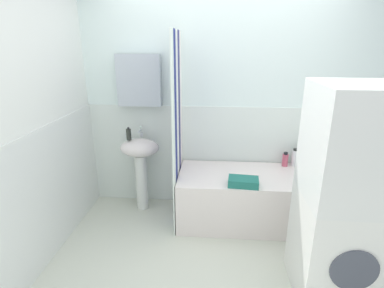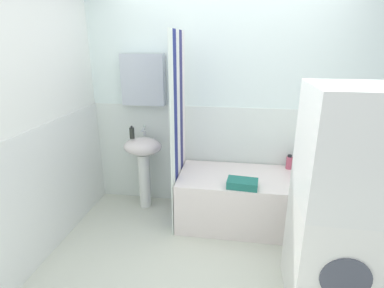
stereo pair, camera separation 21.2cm
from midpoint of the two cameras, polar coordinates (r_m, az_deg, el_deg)
The scene contains 14 objects.
ground_plane at distance 2.82m, azimuth 2.97°, elevation -23.76°, with size 4.80×5.60×0.04m, color silver.
wall_back_tiled at distance 3.42m, azimuth 3.00°, elevation 6.21°, with size 3.60×0.18×2.40m.
wall_left_tiled at distance 3.00m, azimuth -27.91°, elevation 1.78°, with size 0.07×1.81×2.40m.
sink at distance 3.48m, azimuth -11.55°, elevation -2.72°, with size 0.44×0.34×0.86m.
faucet at distance 3.46m, azimuth -11.50°, elevation 2.26°, with size 0.03×0.12×0.12m.
soap_dispenser at distance 3.39m, azimuth -13.72°, elevation 1.81°, with size 0.05×0.05×0.15m.
bathtub at distance 3.36m, azimuth 9.35°, elevation -10.10°, with size 1.56×0.73×0.55m, color white.
shower_curtain at distance 3.10m, azimuth -4.75°, elevation 2.17°, with size 0.01×0.73×2.00m.
shampoo_bottle at distance 3.60m, azimuth 20.17°, elevation -2.17°, with size 0.07×0.07×0.24m.
body_wash_bottle at distance 3.55m, azimuth 18.82°, elevation -2.81°, with size 0.04×0.04×0.19m.
conditioner_bottle at distance 3.55m, azimuth 17.33°, elevation -2.50°, with size 0.06×0.06×0.20m.
lotion_bottle at distance 3.51m, azimuth 15.69°, elevation -2.90°, with size 0.06×0.06×0.16m.
towel_folded at distance 2.97m, azimuth 7.74°, elevation -7.19°, with size 0.29×0.18×0.08m, color #226E62.
washer_dryer_stack at distance 2.40m, azimuth 24.81°, elevation -9.45°, with size 0.58×0.62×1.64m.
Camera 1 is at (-0.07, -2.09, 1.88)m, focal length 28.02 mm.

